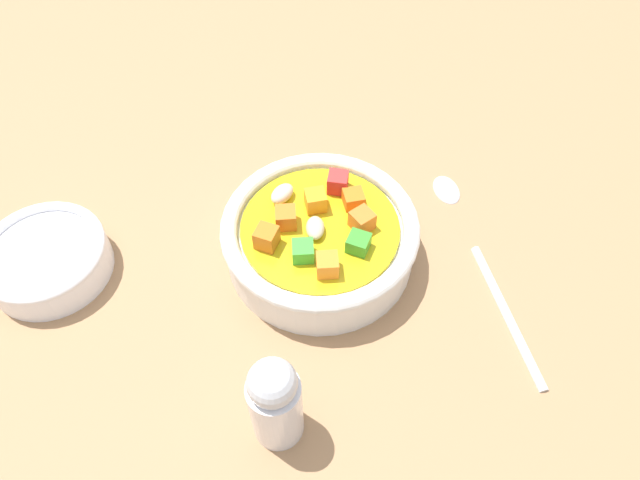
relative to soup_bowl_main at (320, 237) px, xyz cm
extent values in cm
cube|color=#9E754F|center=(0.00, 0.01, -3.58)|extent=(140.00, 140.00, 2.00)
cylinder|color=white|center=(0.00, 0.01, -0.79)|extent=(15.96, 15.96, 3.56)
torus|color=white|center=(0.00, 0.01, 1.41)|extent=(16.42, 16.42, 1.41)
cylinder|color=gold|center=(0.00, 0.01, 1.19)|extent=(13.16, 13.16, 0.40)
ellipsoid|color=beige|center=(0.67, 0.41, 1.91)|extent=(2.77, 2.59, 1.05)
cube|color=green|center=(0.27, 3.74, 2.07)|extent=(2.01, 2.01, 1.36)
cube|color=orange|center=(-3.66, 0.83, 2.03)|extent=(2.35, 2.35, 1.27)
ellipsoid|color=beige|center=(-0.62, -4.36, 2.01)|extent=(2.36, 1.53, 1.23)
cube|color=orange|center=(-2.02, 2.76, 2.20)|extent=(2.10, 2.10, 1.62)
cube|color=orange|center=(-1.50, -1.53, 2.22)|extent=(2.35, 2.35, 1.66)
cube|color=orange|center=(3.20, 3.00, 2.19)|extent=(2.35, 2.35, 1.59)
cube|color=orange|center=(1.39, -2.42, 2.20)|extent=(2.35, 2.35, 1.62)
cube|color=green|center=(3.19, 0.66, 2.09)|extent=(2.35, 2.35, 1.41)
cube|color=orange|center=(3.92, -2.38, 2.28)|extent=(2.04, 2.04, 1.79)
cube|color=red|center=(-4.27, -1.19, 2.22)|extent=(2.24, 2.24, 1.67)
cylinder|color=silver|center=(-4.02, 15.82, -2.19)|extent=(9.49, 10.66, 0.77)
ellipsoid|color=silver|center=(-13.17, 5.39, -2.11)|extent=(4.18, 4.30, 0.93)
cylinder|color=white|center=(14.64, -17.62, -1.25)|extent=(10.21, 10.21, 2.65)
torus|color=white|center=(14.64, -17.62, 0.28)|extent=(10.31, 10.31, 0.82)
cylinder|color=silver|center=(13.99, 6.44, 0.86)|extent=(3.59, 3.59, 6.86)
sphere|color=silver|center=(13.99, 6.44, 5.09)|extent=(3.23, 3.23, 3.23)
camera|label=1|loc=(23.92, 17.19, 38.73)|focal=32.58mm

